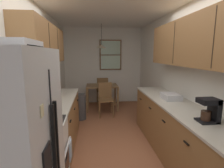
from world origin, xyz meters
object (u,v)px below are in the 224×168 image
object	(u,v)px
dining_table	(102,89)
trash_bin	(80,107)
dining_chair_far	(102,89)
storage_canister	(48,104)
coffee_maker	(210,110)
dining_chair_near	(105,97)
dish_rack	(171,96)
microwave_over_range	(17,55)
stove_range	(37,161)

from	to	relation	value
dining_table	trash_bin	xyz separation A→B (m)	(-0.61, -0.82, -0.29)
dining_chair_far	storage_canister	distance (m)	3.46
coffee_maker	dining_chair_near	bearing A→B (deg)	109.89
coffee_maker	dish_rack	world-z (taller)	coffee_maker
microwave_over_range	dining_chair_far	world-z (taller)	microwave_over_range
coffee_maker	dish_rack	distance (m)	1.04
microwave_over_range	dish_rack	bearing A→B (deg)	24.13
dining_chair_far	storage_canister	xyz separation A→B (m)	(-0.95, -3.30, 0.48)
microwave_over_range	storage_canister	distance (m)	0.92
stove_range	dining_chair_far	xyz separation A→B (m)	(0.94, 3.90, 0.03)
dining_table	dining_chair_near	distance (m)	0.58
dining_chair_far	trash_bin	bearing A→B (deg)	-115.07
dining_chair_near	dining_chair_far	distance (m)	1.14
coffee_maker	dish_rack	bearing A→B (deg)	90.06
dining_chair_near	storage_canister	xyz separation A→B (m)	(-0.98, -2.16, 0.48)
stove_range	storage_canister	size ratio (longest dim) A/B	6.82
stove_range	coffee_maker	world-z (taller)	coffee_maker
dining_chair_far	dish_rack	world-z (taller)	dish_rack
trash_bin	storage_canister	xyz separation A→B (m)	(-0.30, -1.91, 0.65)
dining_table	trash_bin	world-z (taller)	dining_table
dining_chair_near	storage_canister	world-z (taller)	storage_canister
storage_canister	microwave_over_range	bearing A→B (deg)	-100.19
dining_table	dining_chair_near	world-z (taller)	dining_chair_near
dining_table	storage_canister	world-z (taller)	storage_canister
trash_bin	microwave_over_range	bearing A→B (deg)	-99.24
dining_table	dining_chair_far	bearing A→B (deg)	86.28
microwave_over_range	dish_rack	distance (m)	2.43
coffee_maker	dish_rack	size ratio (longest dim) A/B	0.83
stove_range	coffee_maker	xyz separation A→B (m)	(2.00, -0.09, 0.58)
stove_range	dish_rack	distance (m)	2.27
dish_rack	microwave_over_range	bearing A→B (deg)	-155.87
microwave_over_range	trash_bin	size ratio (longest dim) A/B	0.88
dining_chair_far	storage_canister	size ratio (longest dim) A/B	5.58
stove_range	storage_canister	distance (m)	0.79
dining_table	dining_chair_near	size ratio (longest dim) A/B	1.05
dining_chair_near	trash_bin	bearing A→B (deg)	-159.75
microwave_over_range	coffee_maker	bearing A→B (deg)	-2.32
stove_range	coffee_maker	size ratio (longest dim) A/B	3.90
dining_table	dining_chair_far	distance (m)	0.58
dining_chair_far	dining_table	bearing A→B (deg)	-93.72
dining_chair_near	dish_rack	bearing A→B (deg)	-60.42
dining_chair_near	dish_rack	world-z (taller)	dish_rack
stove_range	dining_chair_far	world-z (taller)	stove_range
stove_range	dining_chair_near	xyz separation A→B (m)	(0.97, 2.76, 0.03)
stove_range	trash_bin	world-z (taller)	stove_range
dining_chair_near	trash_bin	xyz separation A→B (m)	(-0.68, -0.25, -0.17)
storage_canister	dish_rack	distance (m)	2.04
trash_bin	dining_table	bearing A→B (deg)	53.23
dining_chair_near	coffee_maker	distance (m)	3.07
storage_canister	dish_rack	world-z (taller)	storage_canister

